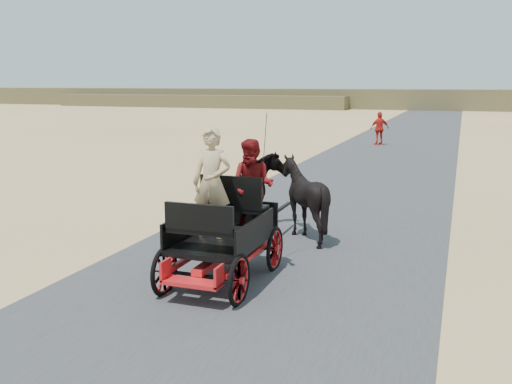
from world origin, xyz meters
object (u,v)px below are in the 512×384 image
(carriage, at_px, (223,259))
(horse_right, at_px, (304,198))
(pedestrian, at_px, (380,128))
(horse_left, at_px, (254,195))

(carriage, height_order, horse_right, horse_right)
(carriage, xyz_separation_m, pedestrian, (-0.48, 21.87, 0.50))
(horse_right, xyz_separation_m, pedestrian, (-1.03, 18.87, 0.01))
(horse_left, relative_size, horse_right, 1.18)
(pedestrian, bearing_deg, horse_left, 58.61)
(horse_left, bearing_deg, horse_right, -180.00)
(horse_right, height_order, pedestrian, pedestrian)
(horse_right, relative_size, pedestrian, 0.98)
(horse_left, height_order, pedestrian, pedestrian)
(pedestrian, bearing_deg, horse_right, 61.95)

